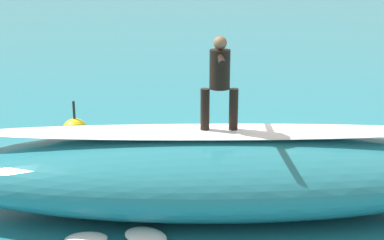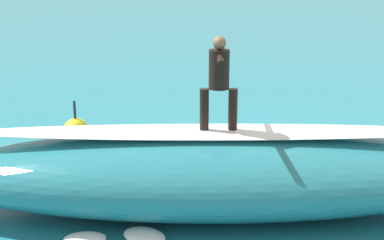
{
  "view_description": "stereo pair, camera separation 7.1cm",
  "coord_description": "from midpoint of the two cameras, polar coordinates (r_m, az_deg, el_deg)",
  "views": [
    {
      "loc": [
        -1.69,
        10.73,
        4.09
      ],
      "look_at": [
        0.95,
        0.68,
        1.13
      ],
      "focal_mm": 51.86,
      "sensor_mm": 36.0,
      "label": 1
    },
    {
      "loc": [
        -1.76,
        10.71,
        4.09
      ],
      "look_at": [
        0.95,
        0.68,
        1.13
      ],
      "focal_mm": 51.86,
      "sensor_mm": 36.0,
      "label": 2
    }
  ],
  "objects": [
    {
      "name": "buoy_marker",
      "position": [
        13.25,
        -12.08,
        -1.09
      ],
      "size": [
        0.6,
        0.6,
        1.02
      ],
      "color": "yellow",
      "rests_on": "ground_plane"
    },
    {
      "name": "wave_foam_lip",
      "position": [
        9.11,
        2.11,
        -1.22
      ],
      "size": [
        7.94,
        3.01,
        0.08
      ],
      "primitive_type": "ellipsoid",
      "rotation": [
        0.0,
        0.0,
        0.27
      ],
      "color": "white",
      "rests_on": "wave_crest"
    },
    {
      "name": "surfboard_paddling",
      "position": [
        12.74,
        -2.16,
        -2.69
      ],
      "size": [
        2.07,
        1.37,
        0.07
      ],
      "primitive_type": "ellipsoid",
      "rotation": [
        0.0,
        0.0,
        0.45
      ],
      "color": "silver",
      "rests_on": "ground_plane"
    },
    {
      "name": "foam_patch_mid",
      "position": [
        8.62,
        -5.03,
        -11.83
      ],
      "size": [
        0.81,
        0.66,
        0.18
      ],
      "primitive_type": "ellipsoid",
      "rotation": [
        0.0,
        0.0,
        2.86
      ],
      "color": "white",
      "rests_on": "ground_plane"
    },
    {
      "name": "surfer_riding",
      "position": [
        8.89,
        2.64,
        4.5
      ],
      "size": [
        0.6,
        1.44,
        1.54
      ],
      "rotation": [
        0.0,
        0.0,
        0.26
      ],
      "color": "black",
      "rests_on": "surfboard_riding"
    },
    {
      "name": "wave_crest",
      "position": [
        9.35,
        2.07,
        -5.47
      ],
      "size": [
        9.75,
        5.02,
        1.37
      ],
      "primitive_type": "ellipsoid",
      "rotation": [
        0.0,
        0.0,
        0.27
      ],
      "color": "teal",
      "rests_on": "ground_plane"
    },
    {
      "name": "foam_patch_near",
      "position": [
        8.69,
        -11.08,
        -11.94
      ],
      "size": [
        0.75,
        0.61,
        0.15
      ],
      "primitive_type": "ellipsoid",
      "rotation": [
        0.0,
        0.0,
        0.37
      ],
      "color": "white",
      "rests_on": "ground_plane"
    },
    {
      "name": "surfer_paddling",
      "position": [
        12.71,
        -1.54,
        -1.9
      ],
      "size": [
        1.73,
        1.01,
        0.33
      ],
      "rotation": [
        0.0,
        0.0,
        0.45
      ],
      "color": "black",
      "rests_on": "surfboard_paddling"
    },
    {
      "name": "surfboard_riding",
      "position": [
        9.12,
        2.56,
        -1.25
      ],
      "size": [
        1.9,
        0.94,
        0.07
      ],
      "primitive_type": "ellipsoid",
      "rotation": [
        0.0,
        0.0,
        0.26
      ],
      "color": "#E0563D",
      "rests_on": "wave_crest"
    },
    {
      "name": "ground_plane",
      "position": [
        11.6,
        5.23,
        -4.83
      ],
      "size": [
        120.0,
        120.0,
        0.0
      ],
      "primitive_type": "plane",
      "color": "teal"
    }
  ]
}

